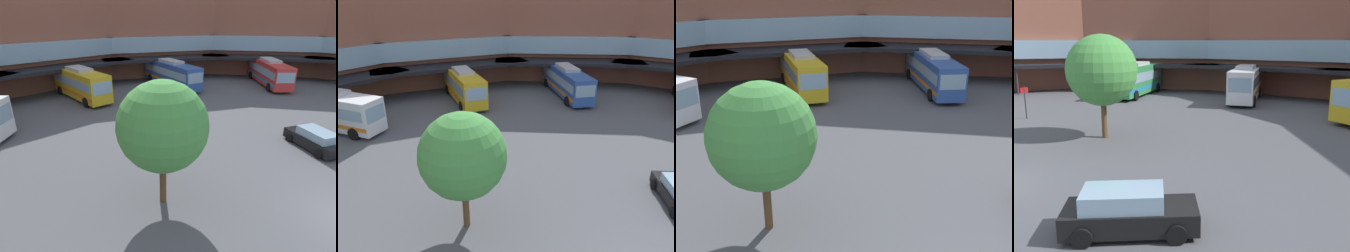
# 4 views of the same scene
# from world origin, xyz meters

# --- Properties ---
(station_building) EXTENTS (82.83, 45.35, 16.22)m
(station_building) POSITION_xyz_m (-0.00, 22.67, 7.71)
(station_building) COLOR #93543F
(station_building) RESTS_ON ground
(bus_0) EXTENTS (2.95, 10.18, 3.76)m
(bus_0) POSITION_xyz_m (0.16, 28.39, 1.90)
(bus_0) COLOR gold
(bus_0) RESTS_ON ground
(bus_5) EXTENTS (4.87, 11.75, 3.63)m
(bus_5) POSITION_xyz_m (12.35, 25.56, 1.84)
(bus_5) COLOR #2D519E
(bus_5) RESTS_ON ground
(plaza_tree) EXTENTS (4.54, 4.54, 6.68)m
(plaza_tree) POSITION_xyz_m (-5.79, 7.40, 4.39)
(plaza_tree) COLOR brown
(plaza_tree) RESTS_ON ground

